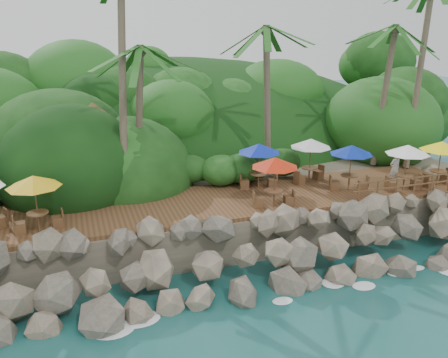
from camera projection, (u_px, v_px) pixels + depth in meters
name	position (u px, v px, depth m)	size (l,w,h in m)	color
ground	(270.00, 302.00, 19.37)	(140.00, 140.00, 0.00)	#19514F
land_base	(180.00, 169.00, 33.51)	(32.00, 25.20, 2.10)	gray
jungle_hill	(160.00, 157.00, 40.62)	(44.80, 28.00, 15.40)	#143811
seawall	(252.00, 255.00, 20.82)	(29.00, 4.00, 2.30)	gray
terrace	(224.00, 202.00, 24.12)	(26.00, 5.00, 0.20)	brown
jungle_foliage	(183.00, 188.00, 32.93)	(44.00, 16.00, 12.00)	#143811
foam_line	(267.00, 298.00, 19.63)	(25.20, 0.80, 0.06)	white
palms	(229.00, 6.00, 24.10)	(31.28, 7.03, 12.53)	brown
palapa	(94.00, 123.00, 24.91)	(5.38, 5.38, 4.60)	brown
dining_clusters	(240.00, 161.00, 23.33)	(25.87, 5.17, 2.46)	brown
railing	(406.00, 185.00, 24.42)	(6.10, 0.10, 1.00)	brown
waiter	(395.00, 169.00, 26.14)	(0.66, 0.43, 1.80)	silver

